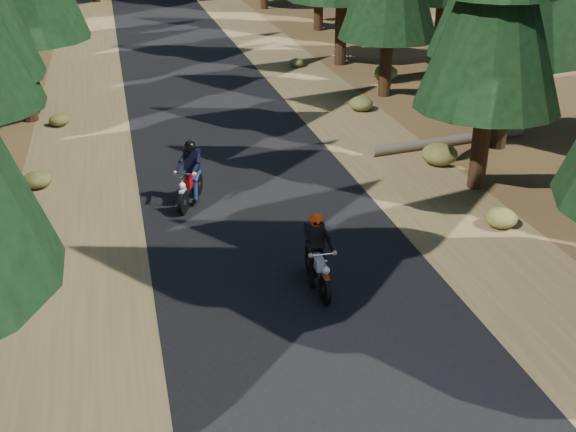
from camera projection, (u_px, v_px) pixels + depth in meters
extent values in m
plane|color=#4D331B|center=(305.00, 295.00, 14.64)|extent=(120.00, 120.00, 0.00)
cube|color=black|center=(257.00, 200.00, 19.05)|extent=(6.00, 100.00, 0.01)
cube|color=brown|center=(77.00, 217.00, 18.06)|extent=(3.20, 100.00, 0.01)
cube|color=brown|center=(419.00, 185.00, 20.04)|extent=(3.20, 100.00, 0.01)
cylinder|color=black|center=(485.00, 107.00, 18.95)|extent=(0.48, 0.48, 4.52)
cylinder|color=black|center=(508.00, 55.00, 21.73)|extent=(0.53, 0.53, 5.84)
cylinder|color=black|center=(543.00, 24.00, 24.84)|extent=(0.56, 0.56, 6.43)
cylinder|color=black|center=(19.00, 39.00, 24.35)|extent=(0.53, 0.53, 5.72)
cylinder|color=black|center=(387.00, 38.00, 27.62)|extent=(0.48, 0.48, 4.51)
cylinder|color=black|center=(18.00, 10.00, 30.29)|extent=(0.53, 0.53, 5.64)
cylinder|color=black|center=(342.00, 0.00, 32.34)|extent=(0.53, 0.53, 5.83)
cylinder|color=black|center=(9.00, 3.00, 36.22)|extent=(0.48, 0.48, 4.42)
cylinder|color=black|center=(524.00, 2.00, 32.59)|extent=(0.52, 0.52, 5.60)
cylinder|color=#4C4233|center=(450.00, 141.00, 23.02)|extent=(5.56, 1.12, 0.32)
ellipsoid|color=#474C1E|center=(16.00, 259.00, 15.48)|extent=(0.87, 0.87, 0.52)
ellipsoid|color=#474C1E|center=(59.00, 120.00, 24.90)|extent=(0.69, 0.69, 0.41)
ellipsoid|color=#474C1E|center=(440.00, 154.00, 21.38)|extent=(1.07, 1.07, 0.64)
ellipsoid|color=#474C1E|center=(7.00, 77.00, 29.87)|extent=(1.14, 1.14, 0.68)
ellipsoid|color=#474C1E|center=(501.00, 218.00, 17.48)|extent=(0.78, 0.78, 0.47)
ellipsoid|color=#474C1E|center=(361.00, 104.00, 26.55)|extent=(0.88, 0.88, 0.53)
ellipsoid|color=#474C1E|center=(297.00, 63.00, 33.00)|extent=(0.65, 0.65, 0.39)
ellipsoid|color=#474C1E|center=(37.00, 180.00, 19.77)|extent=(0.77, 0.77, 0.46)
ellipsoid|color=#474C1E|center=(385.00, 73.00, 30.71)|extent=(1.06, 1.06, 0.64)
cube|color=black|center=(318.00, 240.00, 14.42)|extent=(0.37, 0.23, 0.53)
sphere|color=#DA3D08|center=(318.00, 223.00, 14.26)|extent=(0.30, 0.30, 0.29)
cube|color=black|center=(189.00, 163.00, 18.32)|extent=(0.44, 0.37, 0.55)
sphere|color=black|center=(188.00, 148.00, 18.16)|extent=(0.40, 0.40, 0.30)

